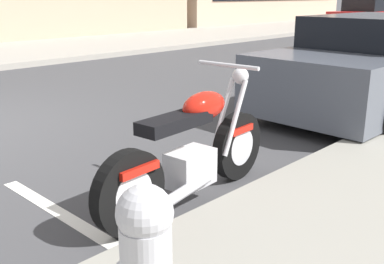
% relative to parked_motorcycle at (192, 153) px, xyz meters
% --- Properties ---
extents(sidewalk_far_curb, '(120.00, 5.00, 0.14)m').
position_rel_parked_motorcycle_xyz_m(sidewalk_far_curb, '(11.09, 10.39, -0.36)').
color(sidewalk_far_curb, gray).
rests_on(sidewalk_far_curb, ground).
extents(parking_stall_stripe, '(0.12, 2.20, 0.01)m').
position_rel_parked_motorcycle_xyz_m(parking_stall_stripe, '(-0.91, 0.38, -0.42)').
color(parking_stall_stripe, silver).
rests_on(parking_stall_stripe, ground).
extents(parked_motorcycle, '(2.01, 0.62, 1.12)m').
position_rel_parked_motorcycle_xyz_m(parked_motorcycle, '(0.00, 0.00, 0.00)').
color(parked_motorcycle, black).
rests_on(parked_motorcycle, ground).
extents(parked_car_second_in_row, '(4.67, 1.93, 1.38)m').
position_rel_parked_motorcycle_xyz_m(parked_car_second_in_row, '(4.40, 0.29, 0.23)').
color(parked_car_second_in_row, '#4C515B').
rests_on(parked_car_second_in_row, ground).
extents(car_opposite_curb, '(4.62, 1.99, 1.44)m').
position_rel_parked_motorcycle_xyz_m(car_opposite_curb, '(19.98, 7.37, 0.25)').
color(car_opposite_curb, '#AD1919').
rests_on(car_opposite_curb, ground).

